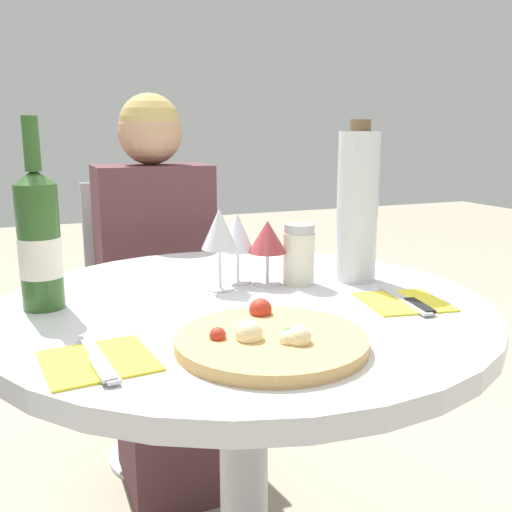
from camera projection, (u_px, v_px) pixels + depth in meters
The scene contains 12 objects.
dining_table at pixel (243, 379), 1.15m from camera, with size 0.96×0.96×0.74m.
chair_behind_diner at pixel (153, 325), 1.88m from camera, with size 0.39×0.39×0.90m.
seated_diner at pixel (162, 309), 1.73m from camera, with size 0.34×0.45×1.17m.
pizza_large at pixel (271, 340), 0.86m from camera, with size 0.29×0.29×0.05m.
wine_bottle at pixel (39, 240), 1.03m from camera, with size 0.08×0.08×0.35m.
tall_carafe at pixel (357, 206), 1.23m from camera, with size 0.09×0.09×0.35m.
sugar_shaker at pixel (299, 255), 1.22m from camera, with size 0.07×0.07×0.13m.
wine_glass_front_left at pixel (219, 230), 1.16m from camera, with size 0.07×0.07×0.17m.
wine_glass_front_right at pixel (268, 238), 1.20m from camera, with size 0.08×0.08×0.14m.
wine_glass_center at pixel (238, 234), 1.22m from camera, with size 0.07×0.07×0.15m.
place_setting_left at pixel (98, 361), 0.81m from camera, with size 0.16×0.19×0.01m.
place_setting_right at pixel (405, 302), 1.09m from camera, with size 0.17×0.19×0.01m.
Camera 1 is at (-0.38, -1.00, 1.06)m, focal length 40.00 mm.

